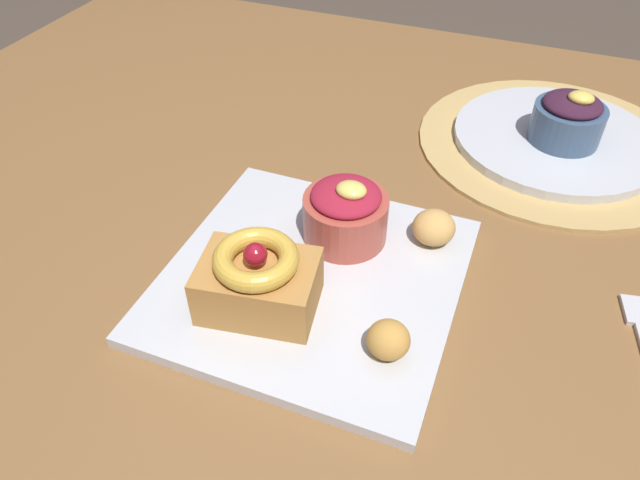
{
  "coord_description": "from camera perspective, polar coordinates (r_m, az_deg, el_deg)",
  "views": [
    {
      "loc": [
        0.18,
        -0.48,
        1.15
      ],
      "look_at": [
        0.03,
        -0.08,
        0.77
      ],
      "focal_mm": 33.3,
      "sensor_mm": 36.0,
      "label": 1
    }
  ],
  "objects": [
    {
      "name": "fritter_front",
      "position": [
        0.5,
        6.59,
        -9.5
      ],
      "size": [
        0.04,
        0.04,
        0.03
      ],
      "primitive_type": "ellipsoid",
      "color": "gold",
      "rests_on": "front_plate"
    },
    {
      "name": "cake_slice",
      "position": [
        0.53,
        -5.81,
        -3.9
      ],
      "size": [
        0.11,
        0.09,
        0.07
      ],
      "rotation": [
        0.0,
        0.0,
        0.16
      ],
      "color": "#B77F3D",
      "rests_on": "front_plate"
    },
    {
      "name": "berry_ramekin",
      "position": [
        0.59,
        2.47,
        2.62
      ],
      "size": [
        0.09,
        0.09,
        0.07
      ],
      "color": "#B24C3D",
      "rests_on": "front_plate"
    },
    {
      "name": "back_plate",
      "position": [
        0.82,
        21.7,
        9.04
      ],
      "size": [
        0.26,
        0.26,
        0.01
      ],
      "primitive_type": "cylinder",
      "color": "silver",
      "rests_on": "woven_placemat"
    },
    {
      "name": "woven_placemat",
      "position": [
        0.83,
        21.55,
        8.55
      ],
      "size": [
        0.34,
        0.34,
        0.0
      ],
      "primitive_type": "cylinder",
      "color": "tan",
      "rests_on": "dining_table"
    },
    {
      "name": "back_ramekin",
      "position": [
        0.8,
        22.76,
        10.69
      ],
      "size": [
        0.09,
        0.09,
        0.07
      ],
      "color": "#3D5675",
      "rests_on": "back_plate"
    },
    {
      "name": "front_plate",
      "position": [
        0.58,
        -0.72,
        -3.74
      ],
      "size": [
        0.28,
        0.28,
        0.01
      ],
      "primitive_type": "cube",
      "color": "silver",
      "rests_on": "dining_table"
    },
    {
      "name": "dining_table",
      "position": [
        0.72,
        0.23,
        -2.79
      ],
      "size": [
        1.29,
        1.09,
        0.73
      ],
      "color": "brown",
      "rests_on": "ground_plane"
    },
    {
      "name": "fritter_middle",
      "position": [
        0.61,
        10.88,
        1.2
      ],
      "size": [
        0.04,
        0.04,
        0.04
      ],
      "primitive_type": "ellipsoid",
      "color": "tan",
      "rests_on": "front_plate"
    }
  ]
}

